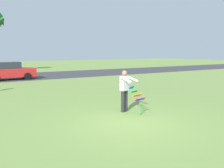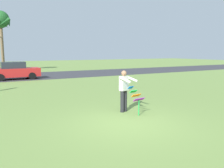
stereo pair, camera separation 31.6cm
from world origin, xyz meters
name	(u,v)px [view 1 (the left image)]	position (x,y,z in m)	size (l,w,h in m)	color
ground_plane	(130,123)	(0.00, 0.00, 0.00)	(120.00, 120.00, 0.00)	olive
road_strip	(26,76)	(0.00, 18.26, 0.01)	(120.00, 8.00, 0.01)	#38383D
person_kite_flyer	(125,89)	(0.75, 1.41, 0.95)	(0.68, 0.75, 1.73)	#26262B
kite_held	(137,96)	(0.93, 0.81, 0.75)	(0.53, 0.67, 1.12)	blue
parked_car_red	(10,71)	(-1.82, 15.86, 0.77)	(4.24, 1.91, 1.60)	red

